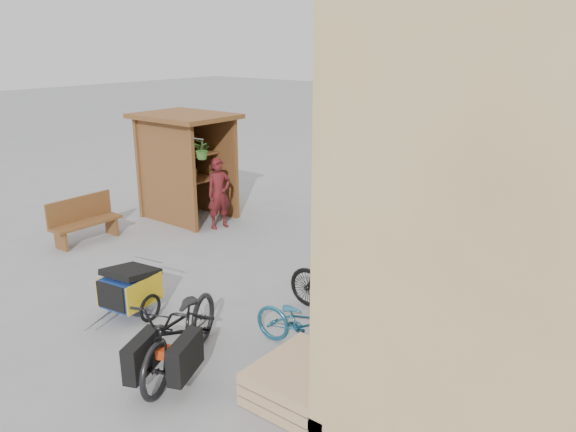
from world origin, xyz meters
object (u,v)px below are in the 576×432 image
Objects in this scene: child_trailer at (130,287)px; bike_4 at (420,242)px; bike_0 at (304,323)px; kiosk at (183,151)px; bike_5 at (424,234)px; cargo_bike at (181,331)px; person_kiosk at (219,193)px; shopping_carts at (522,197)px; bike_2 at (371,264)px; pallet_stack at (304,381)px; bench at (84,219)px; bike_3 at (398,254)px; bike_1 at (336,285)px; bike_7 at (453,221)px; bike_6 at (435,225)px.

child_trailer is 5.08m from bike_4.
bike_4 is (-0.05, 3.57, 0.09)m from bike_0.
kiosk reaches higher than bike_5.
cargo_bike is 5.56m from person_kiosk.
shopping_carts is 3.50m from bike_5.
cargo_bike is at bearing 158.05° from bike_2.
pallet_stack is at bearing -90.00° from shopping_carts.
shopping_carts is at bearing 44.15° from bench.
bench is at bearing 115.40° from bike_3.
bike_2 is (2.37, 3.01, -0.00)m from child_trailer.
cargo_bike reaches higher than shopping_carts.
bike_0 is at bearing -172.41° from bike_3.
kiosk reaches higher than pallet_stack.
pallet_stack is at bearing -31.66° from kiosk.
shopping_carts is at bearing -10.38° from bike_1.
pallet_stack is 0.61× the size of shopping_carts.
bike_5 reaches higher than bike_7.
bike_6 is 1.12× the size of bike_7.
bike_4 reaches higher than bike_6.
pallet_stack is at bearing -174.89° from bike_2.
bike_2 is at bearing -84.82° from person_kiosk.
kiosk is 6.54m from bike_0.
shopping_carts is at bearing 0.36° from bike_5.
bench is 0.87× the size of bike_2.
bike_0 is at bearing -173.40° from bike_6.
bike_4 is at bearing -99.87° from shopping_carts.
bench is 0.95× the size of person_kiosk.
bike_5 reaches higher than shopping_carts.
bike_7 is (0.17, 3.98, 0.00)m from bike_1.
cargo_bike is 1.24× the size of bike_3.
bike_2 is (-0.89, 3.06, 0.23)m from pallet_stack.
bike_5 is at bearing -62.80° from person_kiosk.
kiosk is 5.69m from bike_5.
bike_7 is (0.00, 2.36, -0.02)m from bike_3.
bike_5 is at bearing 58.03° from cargo_bike.
person_kiosk reaches higher than bike_3.
shopping_carts is 5.18m from bike_2.
bike_0 is (6.07, -0.65, -0.07)m from bench.
person_kiosk reaches higher than child_trailer.
kiosk is 1.34× the size of bike_6.
kiosk is 2.08× the size of pallet_stack.
bike_7 is at bearing -106.20° from shopping_carts.
bike_7 is at bearing -49.61° from person_kiosk.
bike_2 is 2.85m from bike_7.
bench is 1.06× the size of child_trailer.
bike_1 is (4.29, -1.89, -0.28)m from person_kiosk.
bike_1 is (5.85, 0.44, 0.02)m from bench.
child_trailer is at bearing 130.68° from bike_2.
cargo_bike reaches higher than bike_1.
bike_3 is 1.20m from bike_5.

